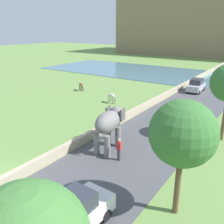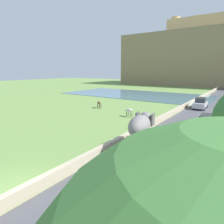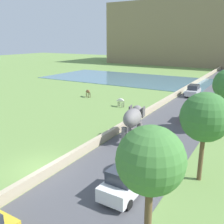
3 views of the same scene
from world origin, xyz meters
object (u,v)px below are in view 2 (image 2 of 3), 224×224
at_px(car_silver, 200,103).
at_px(cow_white, 129,111).
at_px(elephant, 140,128).
at_px(person_beside_elephant, 154,152).
at_px(car_white, 127,224).
at_px(cow_brown, 99,103).
at_px(car_red, 208,124).

distance_m(car_silver, cow_white, 13.06).
relative_size(elephant, cow_white, 2.51).
bearing_deg(cow_white, person_beside_elephant, -53.27).
distance_m(elephant, car_white, 8.00).
bearing_deg(person_beside_elephant, cow_white, 126.73).
bearing_deg(car_white, car_silver, 96.34).
height_order(cow_white, cow_brown, same).
bearing_deg(person_beside_elephant, car_red, 79.91).
xyz_separation_m(car_white, cow_brown, (-16.86, 19.64, -0.06)).
height_order(car_red, cow_brown, car_red).
relative_size(elephant, car_red, 0.87).
distance_m(person_beside_elephant, car_white, 6.46).
height_order(car_red, cow_white, car_red).
xyz_separation_m(person_beside_elephant, car_silver, (-1.49, 22.13, 0.03)).
bearing_deg(person_beside_elephant, car_white, -75.08).
bearing_deg(car_white, car_red, 89.99).
relative_size(car_white, cow_white, 2.85).
distance_m(car_white, cow_brown, 25.89).
xyz_separation_m(person_beside_elephant, car_red, (1.67, 9.36, 0.03)).
distance_m(car_silver, car_white, 28.54).
relative_size(person_beside_elephant, car_silver, 0.40).
bearing_deg(person_beside_elephant, elephant, 146.36).
height_order(car_silver, cow_brown, car_silver).
xyz_separation_m(car_red, cow_brown, (-16.87, 4.04, -0.06)).
distance_m(elephant, person_beside_elephant, 2.16).
bearing_deg(car_red, person_beside_elephant, -100.09).
xyz_separation_m(car_white, cow_white, (-9.77, 17.11, -0.06)).
bearing_deg(cow_white, elephant, -56.24).
relative_size(cow_white, cow_brown, 1.05).
height_order(person_beside_elephant, car_silver, car_silver).
height_order(car_silver, car_white, same).
relative_size(elephant, cow_brown, 2.63).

